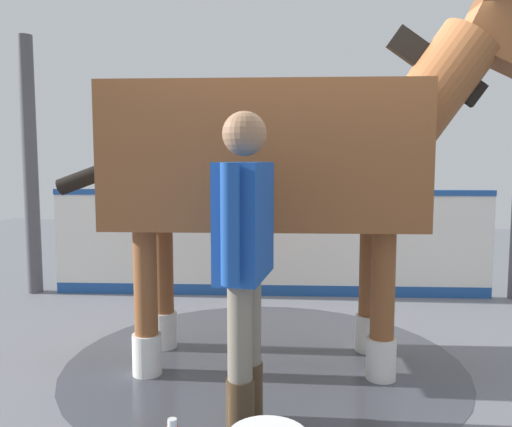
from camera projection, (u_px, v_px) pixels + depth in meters
name	position (u px, v px, depth m)	size (l,w,h in m)	color
ground_plane	(300.00, 355.00, 3.99)	(16.00, 16.00, 0.02)	slate
wet_patch	(264.00, 361.00, 3.84)	(2.88, 2.88, 0.00)	#42444C
barrier_wall	(270.00, 247.00, 5.68)	(4.71, 0.68, 1.16)	white
roof_post_far	(30.00, 167.00, 5.72)	(0.16, 0.16, 2.81)	#4C4C51
horse	(281.00, 160.00, 3.69)	(3.45, 1.21, 2.58)	brown
handler	(245.00, 250.00, 2.76)	(0.24, 0.69, 1.73)	#47331E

